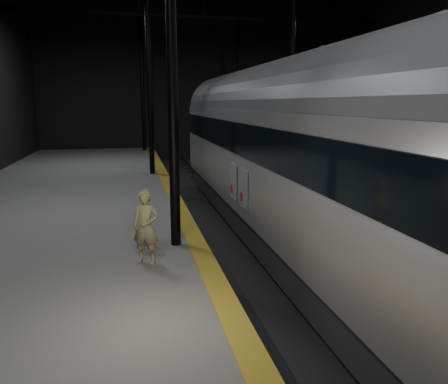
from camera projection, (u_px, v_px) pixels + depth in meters
name	position (u px, v px, depth m)	size (l,w,h in m)	color
ground	(267.00, 230.00, 16.31)	(44.00, 44.00, 0.00)	black
platform_left	(54.00, 229.00, 14.67)	(9.00, 43.80, 1.00)	#595956
platform_right	(444.00, 207.00, 17.75)	(9.00, 43.80, 1.00)	#595956
tactile_strip	(180.00, 208.00, 15.44)	(0.50, 43.80, 0.01)	olive
track	(267.00, 228.00, 16.30)	(2.40, 43.00, 0.24)	#3F3328
train	(284.00, 146.00, 14.14)	(3.28, 21.93, 5.86)	#9A9CA1
woman	(146.00, 227.00, 9.97)	(0.63, 0.41, 1.73)	#8E8357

